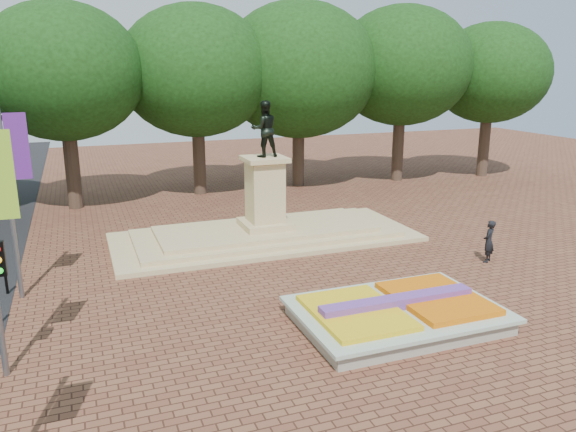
% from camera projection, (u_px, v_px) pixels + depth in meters
% --- Properties ---
extents(ground, '(90.00, 90.00, 0.00)m').
position_uv_depth(ground, '(340.00, 304.00, 19.15)').
color(ground, brown).
rests_on(ground, ground).
extents(flower_bed, '(6.30, 4.30, 0.91)m').
position_uv_depth(flower_bed, '(398.00, 313.00, 17.60)').
color(flower_bed, gray).
rests_on(flower_bed, ground).
extents(monument, '(14.00, 6.00, 6.40)m').
position_uv_depth(monument, '(265.00, 221.00, 26.15)').
color(monument, tan).
rests_on(monument, ground).
extents(tree_row_back, '(44.80, 8.80, 10.43)m').
position_uv_depth(tree_row_back, '(249.00, 87.00, 34.50)').
color(tree_row_back, '#3A2920').
rests_on(tree_row_back, ground).
extents(pedestrian, '(0.77, 0.73, 1.77)m').
position_uv_depth(pedestrian, '(489.00, 241.00, 23.09)').
color(pedestrian, black).
rests_on(pedestrian, ground).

